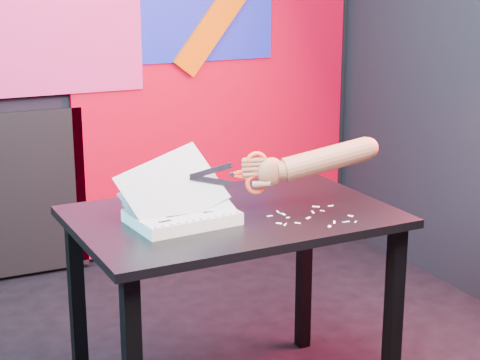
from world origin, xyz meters
TOP-DOWN VIEW (x-y plane):
  - room at (0.00, 0.00)m, footprint 3.01×3.01m
  - backdrop at (0.06, 1.46)m, footprint 2.88×0.05m
  - work_table at (0.01, -0.12)m, footprint 1.10×0.75m
  - printout_stack at (-0.19, -0.15)m, footprint 0.39×0.28m
  - scissors at (0.07, -0.16)m, footprint 0.27×0.07m
  - hand_forearm at (0.30, -0.21)m, footprint 0.47×0.15m
  - paper_clippings at (0.23, -0.27)m, footprint 0.28×0.24m

SIDE VIEW (x-z plane):
  - work_table at x=0.01m, z-range 0.27..1.02m
  - paper_clippings at x=0.23m, z-range 0.75..0.75m
  - printout_stack at x=-0.19m, z-range 0.65..0.91m
  - scissors at x=0.07m, z-range 0.82..0.97m
  - hand_forearm at x=0.30m, z-range 0.84..1.00m
  - backdrop at x=0.06m, z-range -0.08..2.00m
  - room at x=0.00m, z-range 0.00..2.71m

